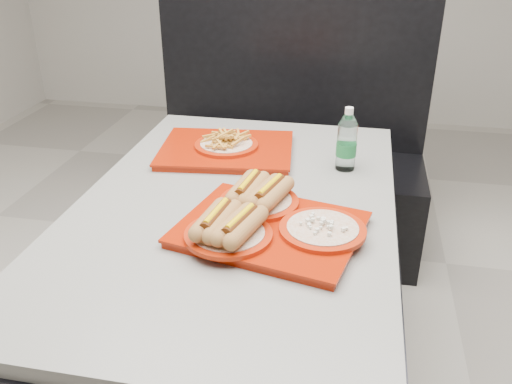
% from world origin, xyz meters
% --- Properties ---
extents(diner_table, '(0.92, 1.42, 0.75)m').
position_xyz_m(diner_table, '(0.00, 0.00, 0.58)').
color(diner_table, black).
rests_on(diner_table, ground).
extents(booth_bench, '(1.30, 0.57, 1.35)m').
position_xyz_m(booth_bench, '(0.00, 1.09, 0.40)').
color(booth_bench, black).
rests_on(booth_bench, ground).
extents(tray_near, '(0.51, 0.44, 0.10)m').
position_xyz_m(tray_near, '(0.11, -0.15, 0.79)').
color(tray_near, '#8D1703').
rests_on(tray_near, diner_table).
extents(tray_far, '(0.48, 0.40, 0.09)m').
position_xyz_m(tray_far, '(-0.11, 0.34, 0.78)').
color(tray_far, '#8D1703').
rests_on(tray_far, diner_table).
extents(water_bottle, '(0.07, 0.07, 0.21)m').
position_xyz_m(water_bottle, '(0.30, 0.30, 0.84)').
color(water_bottle, silver).
rests_on(water_bottle, diner_table).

